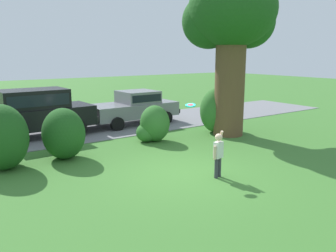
{
  "coord_description": "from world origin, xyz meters",
  "views": [
    {
      "loc": [
        -5.63,
        -7.31,
        3.25
      ],
      "look_at": [
        0.24,
        1.15,
        1.1
      ],
      "focal_mm": 36.74,
      "sensor_mm": 36.0,
      "label": 1
    }
  ],
  "objects_px": {
    "child_thrower": "(218,152)",
    "frisbee": "(190,105)",
    "oak_tree_large": "(231,21)",
    "parked_sedan": "(134,106)",
    "parked_suv": "(34,111)"
  },
  "relations": [
    {
      "from": "oak_tree_large",
      "to": "parked_sedan",
      "type": "height_order",
      "value": "oak_tree_large"
    },
    {
      "from": "child_thrower",
      "to": "frisbee",
      "type": "distance_m",
      "value": 1.45
    },
    {
      "from": "frisbee",
      "to": "child_thrower",
      "type": "bearing_deg",
      "value": -63.48
    },
    {
      "from": "child_thrower",
      "to": "oak_tree_large",
      "type": "bearing_deg",
      "value": 43.04
    },
    {
      "from": "parked_sedan",
      "to": "child_thrower",
      "type": "distance_m",
      "value": 7.91
    },
    {
      "from": "oak_tree_large",
      "to": "parked_suv",
      "type": "bearing_deg",
      "value": 150.0
    },
    {
      "from": "child_thrower",
      "to": "parked_suv",
      "type": "bearing_deg",
      "value": 110.72
    },
    {
      "from": "frisbee",
      "to": "parked_suv",
      "type": "bearing_deg",
      "value": 110.04
    },
    {
      "from": "parked_sedan",
      "to": "parked_suv",
      "type": "distance_m",
      "value": 4.61
    },
    {
      "from": "oak_tree_large",
      "to": "parked_suv",
      "type": "xyz_separation_m",
      "value": [
        -6.72,
        3.88,
        -3.46
      ]
    },
    {
      "from": "parked_sedan",
      "to": "child_thrower",
      "type": "xyz_separation_m",
      "value": [
        -1.76,
        -7.71,
        -0.13
      ]
    },
    {
      "from": "parked_sedan",
      "to": "child_thrower",
      "type": "relative_size",
      "value": 3.45
    },
    {
      "from": "parked_sedan",
      "to": "frisbee",
      "type": "relative_size",
      "value": 15.5
    },
    {
      "from": "parked_sedan",
      "to": "parked_suv",
      "type": "relative_size",
      "value": 0.93
    },
    {
      "from": "oak_tree_large",
      "to": "child_thrower",
      "type": "relative_size",
      "value": 4.99
    }
  ]
}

